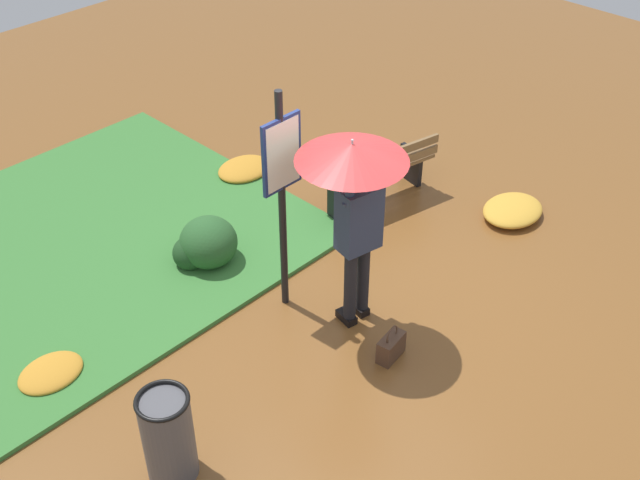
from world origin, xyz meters
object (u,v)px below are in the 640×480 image
info_sign_post (282,179)px  trash_bin (168,436)px  handbag (391,347)px  park_bench (379,173)px  person_with_umbrella (355,187)px

info_sign_post → trash_bin: size_ratio=2.76×
info_sign_post → handbag: (-0.13, 1.24, -1.32)m
trash_bin → park_bench: bearing=-161.9°
person_with_umbrella → trash_bin: person_with_umbrella is taller
info_sign_post → trash_bin: 2.41m
park_bench → trash_bin: 4.20m
trash_bin → handbag: bearing=168.9°
info_sign_post → park_bench: info_sign_post is taller
park_bench → trash_bin: bearing=18.1°
park_bench → trash_bin: trash_bin is taller
person_with_umbrella → park_bench: person_with_umbrella is taller
person_with_umbrella → info_sign_post: (0.23, -0.66, -0.11)m
person_with_umbrella → info_sign_post: size_ratio=0.89×
person_with_umbrella → trash_bin: size_ratio=2.45×
handbag → park_bench: park_bench is taller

